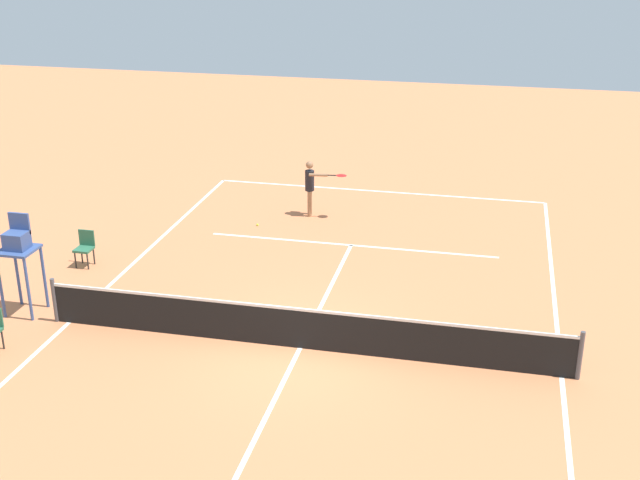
# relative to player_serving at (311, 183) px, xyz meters

# --- Properties ---
(ground_plane) EXTENTS (60.00, 60.00, 0.00)m
(ground_plane) POSITION_rel_player_serving_xyz_m (-1.65, 8.16, -1.04)
(ground_plane) COLOR #D37A4C
(court_lines) EXTENTS (11.03, 21.95, 0.01)m
(court_lines) POSITION_rel_player_serving_xyz_m (-1.65, 8.16, -1.03)
(court_lines) COLOR white
(court_lines) RESTS_ON ground
(tennis_net) EXTENTS (11.63, 0.10, 1.07)m
(tennis_net) POSITION_rel_player_serving_xyz_m (-1.65, 8.16, -0.54)
(tennis_net) COLOR #4C4C51
(tennis_net) RESTS_ON ground
(player_serving) EXTENTS (1.32, 0.46, 1.74)m
(player_serving) POSITION_rel_player_serving_xyz_m (0.00, 0.00, 0.00)
(player_serving) COLOR #9E704C
(player_serving) RESTS_ON ground
(tennis_ball) EXTENTS (0.07, 0.07, 0.07)m
(tennis_ball) POSITION_rel_player_serving_xyz_m (1.37, 1.25, -1.00)
(tennis_ball) COLOR #CCE033
(tennis_ball) RESTS_ON ground
(umpire_chair) EXTENTS (0.80, 0.80, 2.41)m
(umpire_chair) POSITION_rel_player_serving_xyz_m (5.05, 7.87, 0.57)
(umpire_chair) COLOR #38518C
(umpire_chair) RESTS_ON ground
(courtside_chair_mid) EXTENTS (0.44, 0.46, 0.95)m
(courtside_chair_mid) POSITION_rel_player_serving_xyz_m (4.98, 5.05, -0.50)
(courtside_chair_mid) COLOR #262626
(courtside_chair_mid) RESTS_ON ground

